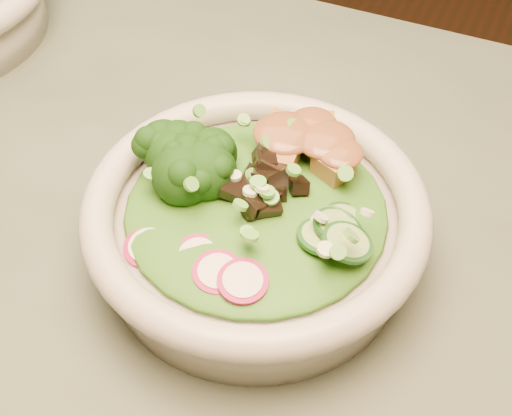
% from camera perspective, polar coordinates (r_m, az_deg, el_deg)
% --- Properties ---
extents(dining_table, '(1.20, 0.80, 0.75)m').
position_cam_1_polar(dining_table, '(0.64, 0.39, -12.93)').
color(dining_table, black).
rests_on(dining_table, ground).
extents(salad_bowl, '(0.26, 0.26, 0.07)m').
position_cam_1_polar(salad_bowl, '(0.53, 0.00, -1.39)').
color(salad_bowl, beige).
rests_on(salad_bowl, dining_table).
extents(lettuce_bed, '(0.19, 0.19, 0.02)m').
position_cam_1_polar(lettuce_bed, '(0.52, 0.00, 0.07)').
color(lettuce_bed, '#2B5D13').
rests_on(lettuce_bed, salad_bowl).
extents(broccoli_florets, '(0.09, 0.09, 0.04)m').
position_cam_1_polar(broccoli_florets, '(0.53, -5.47, 3.61)').
color(broccoli_florets, black).
rests_on(broccoli_florets, salad_bowl).
extents(radish_slices, '(0.11, 0.07, 0.02)m').
position_cam_1_polar(radish_slices, '(0.48, -3.86, -4.39)').
color(radish_slices, '#970B41').
rests_on(radish_slices, salad_bowl).
extents(cucumber_slices, '(0.08, 0.08, 0.03)m').
position_cam_1_polar(cucumber_slices, '(0.49, 5.96, -2.08)').
color(cucumber_slices, '#8FB263').
rests_on(cucumber_slices, salad_bowl).
extents(mushroom_heap, '(0.08, 0.08, 0.04)m').
position_cam_1_polar(mushroom_heap, '(0.51, 0.71, 1.84)').
color(mushroom_heap, black).
rests_on(mushroom_heap, salad_bowl).
extents(tofu_cubes, '(0.10, 0.08, 0.03)m').
position_cam_1_polar(tofu_cubes, '(0.55, 3.61, 4.66)').
color(tofu_cubes, olive).
rests_on(tofu_cubes, salad_bowl).
extents(peanut_sauce, '(0.07, 0.05, 0.02)m').
position_cam_1_polar(peanut_sauce, '(0.54, 3.67, 5.62)').
color(peanut_sauce, brown).
rests_on(peanut_sauce, tofu_cubes).
extents(scallion_garnish, '(0.18, 0.18, 0.02)m').
position_cam_1_polar(scallion_garnish, '(0.50, 0.00, 1.80)').
color(scallion_garnish, '#59AB3C').
rests_on(scallion_garnish, salad_bowl).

